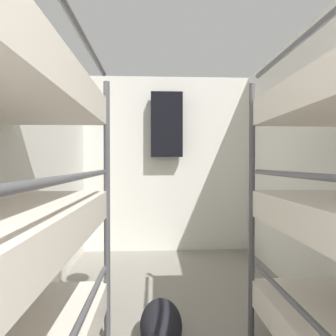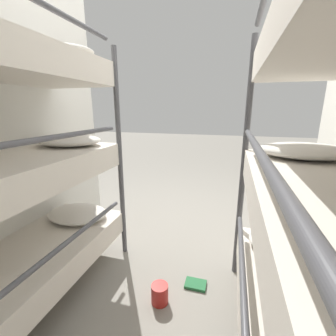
% 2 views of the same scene
% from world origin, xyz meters
% --- Properties ---
extents(wall_left, '(0.06, 4.61, 2.50)m').
position_xyz_m(wall_left, '(-1.22, 2.25, 1.25)').
color(wall_left, silver).
rests_on(wall_left, ground_plane).
extents(wall_back, '(2.49, 0.06, 2.50)m').
position_xyz_m(wall_back, '(0.00, 4.52, 1.25)').
color(wall_back, silver).
rests_on(wall_back, ground_plane).
extents(duffel_bag, '(0.29, 0.51, 0.29)m').
position_xyz_m(duffel_bag, '(-0.14, 2.26, 0.15)').
color(duffel_bag, black).
rests_on(duffel_bag, ground_plane).
extents(hanging_coat, '(0.44, 0.12, 0.90)m').
position_xyz_m(hanging_coat, '(-0.01, 4.37, 1.80)').
color(hanging_coat, black).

